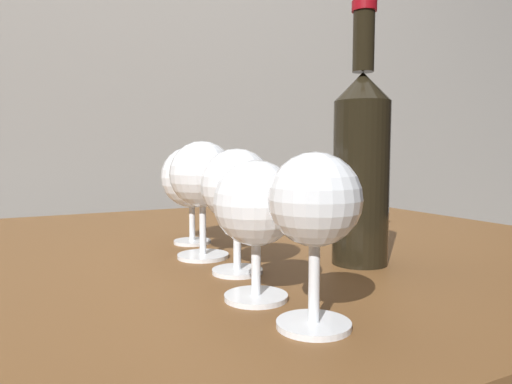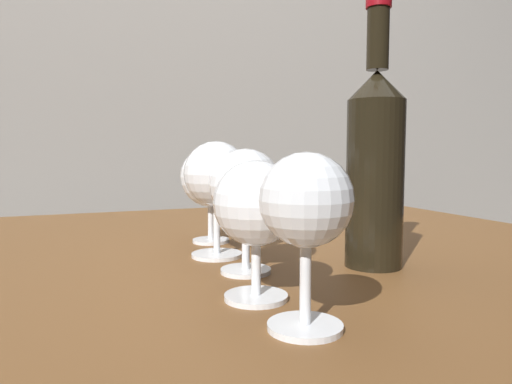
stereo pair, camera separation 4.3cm
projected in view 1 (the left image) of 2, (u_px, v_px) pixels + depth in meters
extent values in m
cube|color=gray|center=(80.00, 20.00, 1.58)|extent=(5.00, 0.08, 2.60)
cube|color=brown|center=(186.00, 258.00, 0.68)|extent=(1.23, 0.93, 0.03)
cylinder|color=brown|center=(328.00, 332.00, 1.32)|extent=(0.06, 0.06, 0.68)
cylinder|color=white|center=(314.00, 324.00, 0.37)|extent=(0.06, 0.06, 0.00)
cylinder|color=white|center=(314.00, 276.00, 0.37)|extent=(0.01, 0.01, 0.07)
sphere|color=white|center=(315.00, 199.00, 0.36)|extent=(0.07, 0.07, 0.07)
ellipsoid|color=beige|center=(315.00, 204.00, 0.36)|extent=(0.06, 0.06, 0.03)
cylinder|color=white|center=(256.00, 297.00, 0.44)|extent=(0.06, 0.06, 0.00)
cylinder|color=white|center=(256.00, 263.00, 0.44)|extent=(0.01, 0.01, 0.06)
sphere|color=white|center=(256.00, 203.00, 0.43)|extent=(0.08, 0.08, 0.08)
ellipsoid|color=maroon|center=(256.00, 209.00, 0.43)|extent=(0.07, 0.07, 0.03)
cylinder|color=white|center=(237.00, 271.00, 0.54)|extent=(0.06, 0.06, 0.00)
cylinder|color=white|center=(237.00, 239.00, 0.53)|extent=(0.01, 0.01, 0.07)
sphere|color=white|center=(237.00, 185.00, 0.53)|extent=(0.08, 0.08, 0.08)
ellipsoid|color=#380711|center=(237.00, 190.00, 0.53)|extent=(0.07, 0.07, 0.03)
cylinder|color=white|center=(205.00, 255.00, 0.62)|extent=(0.07, 0.07, 0.00)
cylinder|color=white|center=(205.00, 224.00, 0.61)|extent=(0.01, 0.01, 0.08)
sphere|color=white|center=(205.00, 174.00, 0.61)|extent=(0.09, 0.09, 0.09)
ellipsoid|color=#EACC66|center=(205.00, 174.00, 0.61)|extent=(0.08, 0.08, 0.04)
cylinder|color=white|center=(192.00, 242.00, 0.71)|extent=(0.06, 0.06, 0.00)
cylinder|color=white|center=(192.00, 218.00, 0.71)|extent=(0.01, 0.01, 0.07)
sphere|color=white|center=(192.00, 177.00, 0.70)|extent=(0.09, 0.09, 0.09)
ellipsoid|color=pink|center=(192.00, 177.00, 0.70)|extent=(0.08, 0.08, 0.04)
cylinder|color=black|center=(361.00, 184.00, 0.57)|extent=(0.07, 0.07, 0.20)
cone|color=black|center=(363.00, 87.00, 0.56)|extent=(0.07, 0.07, 0.03)
cylinder|color=black|center=(364.00, 42.00, 0.56)|extent=(0.03, 0.03, 0.07)
cylinder|color=maroon|center=(364.00, 6.00, 0.56)|extent=(0.03, 0.03, 0.01)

